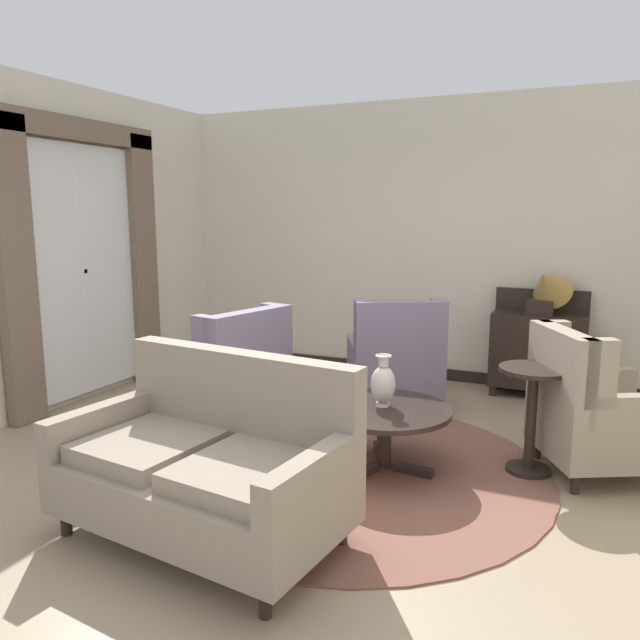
{
  "coord_description": "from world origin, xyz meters",
  "views": [
    {
      "loc": [
        1.47,
        -3.44,
        1.76
      ],
      "look_at": [
        -0.3,
        0.52,
        1.0
      ],
      "focal_mm": 34.22,
      "sensor_mm": 36.0,
      "label": 1
    }
  ],
  "objects_px": {
    "armchair_beside_settee": "(395,365)",
    "gramophone": "(547,287)",
    "sideboard": "(538,349)",
    "armchair_near_window": "(224,381)",
    "settee": "(207,466)",
    "coffee_table": "(385,418)",
    "side_table": "(532,411)",
    "armchair_foreground_right": "(592,412)",
    "porcelain_vase": "(383,383)"
  },
  "relations": [
    {
      "from": "armchair_beside_settee",
      "to": "gramophone",
      "type": "xyz_separation_m",
      "value": [
        1.17,
        0.91,
        0.65
      ]
    },
    {
      "from": "sideboard",
      "to": "gramophone",
      "type": "distance_m",
      "value": 0.63
    },
    {
      "from": "armchair_beside_settee",
      "to": "sideboard",
      "type": "distance_m",
      "value": 1.51
    },
    {
      "from": "armchair_near_window",
      "to": "gramophone",
      "type": "bearing_deg",
      "value": 144.1
    },
    {
      "from": "settee",
      "to": "armchair_beside_settee",
      "type": "height_order",
      "value": "armchair_beside_settee"
    },
    {
      "from": "gramophone",
      "to": "sideboard",
      "type": "bearing_deg",
      "value": 118.69
    },
    {
      "from": "coffee_table",
      "to": "side_table",
      "type": "xyz_separation_m",
      "value": [
        0.93,
        0.35,
        0.07
      ]
    },
    {
      "from": "settee",
      "to": "armchair_foreground_right",
      "type": "xyz_separation_m",
      "value": [
        1.91,
        1.74,
        0.03
      ]
    },
    {
      "from": "side_table",
      "to": "sideboard",
      "type": "relative_size",
      "value": 0.72
    },
    {
      "from": "settee",
      "to": "gramophone",
      "type": "distance_m",
      "value": 3.75
    },
    {
      "from": "coffee_table",
      "to": "side_table",
      "type": "height_order",
      "value": "side_table"
    },
    {
      "from": "coffee_table",
      "to": "armchair_near_window",
      "type": "xyz_separation_m",
      "value": [
        -1.4,
        0.16,
        0.06
      ]
    },
    {
      "from": "armchair_near_window",
      "to": "side_table",
      "type": "bearing_deg",
      "value": 107.38
    },
    {
      "from": "porcelain_vase",
      "to": "armchair_near_window",
      "type": "xyz_separation_m",
      "value": [
        -1.38,
        0.13,
        -0.18
      ]
    },
    {
      "from": "armchair_beside_settee",
      "to": "armchair_near_window",
      "type": "bearing_deg",
      "value": 17.82
    },
    {
      "from": "armchair_near_window",
      "to": "gramophone",
      "type": "distance_m",
      "value": 3.08
    },
    {
      "from": "coffee_table",
      "to": "armchair_foreground_right",
      "type": "xyz_separation_m",
      "value": [
        1.3,
        0.5,
        0.07
      ]
    },
    {
      "from": "settee",
      "to": "armchair_foreground_right",
      "type": "distance_m",
      "value": 2.58
    },
    {
      "from": "side_table",
      "to": "sideboard",
      "type": "distance_m",
      "value": 1.9
    },
    {
      "from": "armchair_beside_settee",
      "to": "side_table",
      "type": "height_order",
      "value": "armchair_beside_settee"
    },
    {
      "from": "settee",
      "to": "gramophone",
      "type": "bearing_deg",
      "value": 73.53
    },
    {
      "from": "armchair_foreground_right",
      "to": "armchair_near_window",
      "type": "height_order",
      "value": "armchair_near_window"
    },
    {
      "from": "side_table",
      "to": "coffee_table",
      "type": "bearing_deg",
      "value": -159.47
    },
    {
      "from": "settee",
      "to": "gramophone",
      "type": "xyz_separation_m",
      "value": [
        1.47,
        3.38,
        0.68
      ]
    },
    {
      "from": "coffee_table",
      "to": "settee",
      "type": "xyz_separation_m",
      "value": [
        -0.61,
        -1.24,
        0.03
      ]
    },
    {
      "from": "side_table",
      "to": "armchair_near_window",
      "type": "bearing_deg",
      "value": -175.46
    },
    {
      "from": "settee",
      "to": "armchair_beside_settee",
      "type": "distance_m",
      "value": 2.49
    },
    {
      "from": "armchair_foreground_right",
      "to": "side_table",
      "type": "xyz_separation_m",
      "value": [
        -0.38,
        -0.15,
        0.01
      ]
    },
    {
      "from": "coffee_table",
      "to": "sideboard",
      "type": "height_order",
      "value": "sideboard"
    },
    {
      "from": "sideboard",
      "to": "gramophone",
      "type": "height_order",
      "value": "gramophone"
    },
    {
      "from": "side_table",
      "to": "gramophone",
      "type": "xyz_separation_m",
      "value": [
        -0.06,
        1.8,
        0.65
      ]
    },
    {
      "from": "armchair_foreground_right",
      "to": "armchair_near_window",
      "type": "relative_size",
      "value": 0.97
    },
    {
      "from": "gramophone",
      "to": "settee",
      "type": "bearing_deg",
      "value": -113.46
    },
    {
      "from": "armchair_near_window",
      "to": "porcelain_vase",
      "type": "bearing_deg",
      "value": 97.29
    },
    {
      "from": "side_table",
      "to": "porcelain_vase",
      "type": "bearing_deg",
      "value": -161.45
    },
    {
      "from": "armchair_beside_settee",
      "to": "sideboard",
      "type": "xyz_separation_m",
      "value": [
        1.12,
        1.01,
        0.04
      ]
    },
    {
      "from": "armchair_near_window",
      "to": "sideboard",
      "type": "relative_size",
      "value": 1.03
    },
    {
      "from": "armchair_near_window",
      "to": "side_table",
      "type": "xyz_separation_m",
      "value": [
        2.33,
        0.18,
        0.01
      ]
    },
    {
      "from": "coffee_table",
      "to": "armchair_foreground_right",
      "type": "bearing_deg",
      "value": 21.08
    },
    {
      "from": "armchair_beside_settee",
      "to": "side_table",
      "type": "distance_m",
      "value": 1.52
    },
    {
      "from": "settee",
      "to": "armchair_near_window",
      "type": "bearing_deg",
      "value": 126.62
    },
    {
      "from": "coffee_table",
      "to": "armchair_near_window",
      "type": "distance_m",
      "value": 1.41
    },
    {
      "from": "porcelain_vase",
      "to": "armchair_foreground_right",
      "type": "distance_m",
      "value": 1.42
    },
    {
      "from": "sideboard",
      "to": "armchair_near_window",
      "type": "bearing_deg",
      "value": -136.79
    },
    {
      "from": "sideboard",
      "to": "gramophone",
      "type": "relative_size",
      "value": 1.8
    },
    {
      "from": "side_table",
      "to": "armchair_beside_settee",
      "type": "bearing_deg",
      "value": 144.34
    },
    {
      "from": "armchair_foreground_right",
      "to": "armchair_near_window",
      "type": "xyz_separation_m",
      "value": [
        -2.71,
        -0.34,
        -0.01
      ]
    },
    {
      "from": "coffee_table",
      "to": "armchair_foreground_right",
      "type": "height_order",
      "value": "armchair_foreground_right"
    },
    {
      "from": "porcelain_vase",
      "to": "armchair_beside_settee",
      "type": "xyz_separation_m",
      "value": [
        -0.29,
        1.21,
        -0.18
      ]
    },
    {
      "from": "settee",
      "to": "sideboard",
      "type": "xyz_separation_m",
      "value": [
        1.42,
        3.48,
        0.07
      ]
    }
  ]
}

